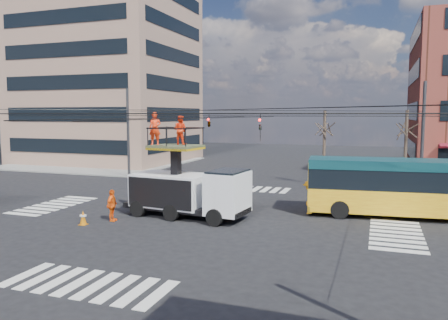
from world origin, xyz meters
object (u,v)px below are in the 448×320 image
utility_truck (189,182)px  city_bus (415,187)px  traffic_cone (83,218)px  worker_ground (112,205)px  flagger (309,197)px

utility_truck → city_bus: 12.45m
traffic_cone → worker_ground: 1.59m
city_bus → worker_ground: (-15.27, -6.22, -0.87)m
city_bus → flagger: city_bus is taller
utility_truck → traffic_cone: (-4.45, -3.40, -1.57)m
city_bus → worker_ground: size_ratio=6.89×
city_bus → traffic_cone: bearing=-161.5°
city_bus → worker_ground: 16.51m
worker_ground → flagger: size_ratio=0.89×
city_bus → traffic_cone: (-16.24, -7.39, -1.35)m
utility_truck → flagger: size_ratio=3.76×
utility_truck → traffic_cone: 5.81m
utility_truck → city_bus: utility_truck is taller
city_bus → flagger: (-5.64, -0.95, -0.77)m
utility_truck → worker_ground: size_ratio=4.23×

